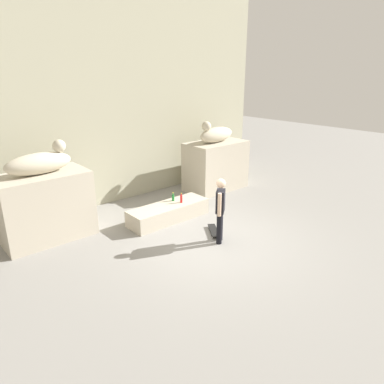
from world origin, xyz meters
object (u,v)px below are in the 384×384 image
skater (220,208)px  bottle_red (181,199)px  statue_reclining_right (216,134)px  statue_reclining_left (40,162)px  bottle_green (173,197)px  skateboard (214,230)px

skater → bottle_red: skater is taller
statue_reclining_right → statue_reclining_left: bearing=-6.0°
bottle_red → skater: bearing=-98.0°
statue_reclining_right → bottle_green: statue_reclining_right is taller
skater → bottle_green: bearing=46.9°
statue_reclining_right → skateboard: statue_reclining_right is taller
skateboard → bottle_green: size_ratio=3.02×
statue_reclining_right → skater: size_ratio=0.99×
statue_reclining_left → bottle_green: (3.31, -0.98, -1.44)m
bottle_green → bottle_red: size_ratio=0.87×
bottle_red → statue_reclining_right: bearing=25.6°
statue_reclining_right → bottle_red: 3.22m
skateboard → bottle_green: bearing=37.1°
statue_reclining_left → skateboard: size_ratio=2.09×
skater → bottle_red: size_ratio=5.69×
skater → bottle_green: size_ratio=6.52×
statue_reclining_left → statue_reclining_right: size_ratio=0.98×
skateboard → skater: bearing=-173.9°
statue_reclining_right → skater: bearing=41.2°
skater → skateboard: size_ratio=2.16×
skateboard → bottle_green: (-0.08, 1.64, 0.51)m
skater → skateboard: bearing=23.3°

